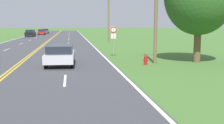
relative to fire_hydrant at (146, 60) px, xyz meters
The scene contains 8 objects.
fire_hydrant is the anchor object (origin of this frame).
traffic_sign 5.36m from the fire_hydrant, 107.35° to the left, with size 0.60×0.10×2.64m.
utility_pole_midground 3.86m from the fire_hydrant, 33.83° to the left, with size 1.80×0.24×7.83m.
utility_pole_far 23.96m from the fire_hydrant, 88.54° to the left, with size 1.80×0.24×8.60m.
car_silver_hatchback_approaching 5.92m from the fire_hydrant, behind, with size 2.03×4.30×1.39m.
car_black_hatchback_mid_near 47.84m from the fire_hydrant, 106.95° to the left, with size 1.96×4.22×1.54m.
car_red_sedan_mid_far 58.15m from the fire_hydrant, 102.49° to the left, with size 1.92×4.61×1.42m.
car_dark_grey_hatchback_receding 67.10m from the fire_hydrant, 100.62° to the left, with size 1.95×4.33×1.39m.
Camera 1 is at (3.63, 2.43, 2.83)m, focal length 45.00 mm.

